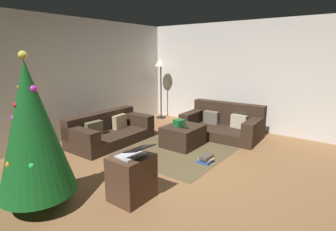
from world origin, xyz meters
TOP-DOWN VIEW (x-y plane):
  - ground_plane at (0.00, 0.00)m, footprint 6.40×6.40m
  - rear_partition at (0.00, 3.14)m, footprint 6.40×0.12m
  - corner_partition at (3.14, 0.00)m, footprint 0.12×6.40m
  - couch_left at (0.38, 2.24)m, footprint 1.79×0.92m
  - couch_right at (2.26, 0.49)m, footprint 1.06×1.73m
  - ottoman at (1.13, 0.85)m, footprint 0.79×0.66m
  - gift_box at (1.09, 0.92)m, footprint 0.23×0.22m
  - tv_remote at (1.03, 0.74)m, footprint 0.09×0.17m
  - christmas_tree at (-1.75, 1.05)m, footprint 0.89×0.89m
  - side_table at (-0.94, 0.26)m, footprint 0.52×0.44m
  - laptop at (-0.94, 0.20)m, footprint 0.36×0.42m
  - book_stack at (0.67, 0.06)m, footprint 0.29×0.25m
  - corner_lamp at (2.74, 2.70)m, footprint 0.36×0.36m
  - area_rug at (1.13, 0.85)m, footprint 2.60×2.00m

SIDE VIEW (x-z plane):
  - ground_plane at x=0.00m, z-range 0.00..0.00m
  - area_rug at x=1.13m, z-range 0.00..0.01m
  - book_stack at x=0.67m, z-range -0.01..0.12m
  - ottoman at x=1.13m, z-range 0.00..0.42m
  - couch_left at x=0.38m, z-range -0.07..0.55m
  - couch_right at x=2.26m, z-range -0.10..0.63m
  - side_table at x=-0.94m, z-range 0.00..0.59m
  - tv_remote at x=1.03m, z-range 0.42..0.44m
  - gift_box at x=1.09m, z-range 0.42..0.55m
  - laptop at x=-0.94m, z-range 0.56..0.74m
  - christmas_tree at x=-1.75m, z-range 0.05..1.93m
  - rear_partition at x=0.00m, z-range 0.00..2.60m
  - corner_partition at x=3.14m, z-range 0.00..2.60m
  - corner_lamp at x=2.74m, z-range 0.61..2.35m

